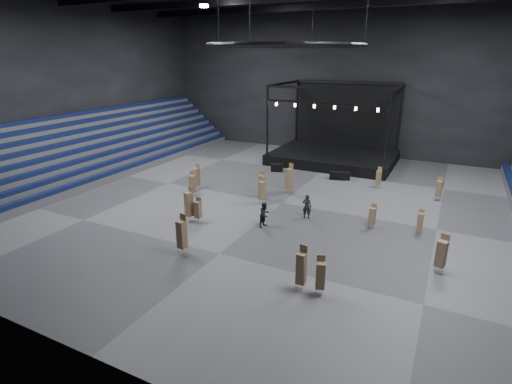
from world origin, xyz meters
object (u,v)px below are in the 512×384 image
at_px(flight_case_left, 277,168).
at_px(chair_stack_0, 301,272).
at_px(chair_stack_11, 262,190).
at_px(chair_stack_13, 420,221).
at_px(flight_case_mid, 336,176).
at_px(chair_stack_5, 289,178).
at_px(chair_stack_9, 192,183).
at_px(chair_stack_12, 439,188).
at_px(chair_stack_1, 189,204).
at_px(chair_stack_2, 372,215).
at_px(chair_stack_3, 198,209).
at_px(crew_member, 265,215).
at_px(chair_stack_15, 196,176).
at_px(flight_case_right, 344,176).
at_px(chair_stack_8, 379,177).
at_px(chair_stack_4, 182,234).
at_px(chair_stack_7, 442,253).
at_px(chair_stack_10, 301,268).
at_px(man_center, 307,206).
at_px(chair_stack_14, 261,183).
at_px(chair_stack_6, 320,275).
at_px(stage, 335,149).

bearing_deg(flight_case_left, chair_stack_0, -63.01).
relative_size(chair_stack_11, chair_stack_13, 1.33).
xyz_separation_m(flight_case_mid, chair_stack_5, (-2.71, -6.15, 1.04)).
relative_size(chair_stack_9, chair_stack_12, 1.13).
bearing_deg(chair_stack_1, chair_stack_2, 41.70).
xyz_separation_m(chair_stack_3, chair_stack_11, (2.67, 5.82, 0.20)).
bearing_deg(crew_member, chair_stack_15, 75.58).
relative_size(flight_case_right, chair_stack_8, 0.59).
height_order(chair_stack_4, chair_stack_13, chair_stack_4).
relative_size(chair_stack_3, chair_stack_7, 0.81).
relative_size(flight_case_mid, chair_stack_0, 0.61).
relative_size(chair_stack_3, chair_stack_12, 0.94).
bearing_deg(chair_stack_8, chair_stack_12, -3.03).
height_order(chair_stack_10, man_center, chair_stack_10).
bearing_deg(chair_stack_15, chair_stack_11, 4.67).
height_order(chair_stack_5, chair_stack_11, chair_stack_5).
bearing_deg(chair_stack_1, chair_stack_15, 141.00).
bearing_deg(chair_stack_9, chair_stack_1, -77.47).
bearing_deg(chair_stack_14, chair_stack_6, -70.40).
bearing_deg(chair_stack_13, chair_stack_4, -146.85).
bearing_deg(chair_stack_10, chair_stack_1, 161.15).
relative_size(chair_stack_3, chair_stack_14, 0.83).
bearing_deg(chair_stack_3, chair_stack_8, 50.96).
bearing_deg(chair_stack_8, chair_stack_6, -79.76).
height_order(chair_stack_10, chair_stack_15, chair_stack_10).
relative_size(chair_stack_5, chair_stack_8, 1.36).
distance_m(flight_case_mid, chair_stack_13, 13.64).
bearing_deg(crew_member, chair_stack_12, -30.38).
height_order(chair_stack_8, chair_stack_10, chair_stack_10).
xyz_separation_m(chair_stack_9, chair_stack_15, (-0.80, 1.83, 0.06)).
xyz_separation_m(chair_stack_7, chair_stack_15, (-21.76, 6.31, 0.02)).
bearing_deg(chair_stack_6, man_center, 92.15).
relative_size(chair_stack_11, man_center, 1.22).
height_order(chair_stack_5, chair_stack_7, chair_stack_5).
bearing_deg(chair_stack_9, flight_case_mid, 27.01).
relative_size(chair_stack_9, chair_stack_15, 0.95).
relative_size(chair_stack_9, chair_stack_11, 0.98).
xyz_separation_m(chair_stack_7, chair_stack_14, (-15.37, 7.34, -0.04)).
height_order(chair_stack_7, chair_stack_14, chair_stack_7).
xyz_separation_m(chair_stack_3, chair_stack_7, (17.16, 0.15, 0.23)).
relative_size(chair_stack_8, crew_member, 1.08).
bearing_deg(chair_stack_0, flight_case_left, 111.27).
xyz_separation_m(chair_stack_12, chair_stack_14, (-14.52, -6.17, 0.13)).
distance_m(chair_stack_13, chair_stack_14, 13.88).
bearing_deg(man_center, chair_stack_9, -9.21).
relative_size(chair_stack_10, crew_member, 1.37).
relative_size(flight_case_right, chair_stack_7, 0.50).
height_order(stage, chair_stack_0, stage).
height_order(flight_case_left, chair_stack_7, chair_stack_7).
bearing_deg(chair_stack_9, chair_stack_14, 6.86).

